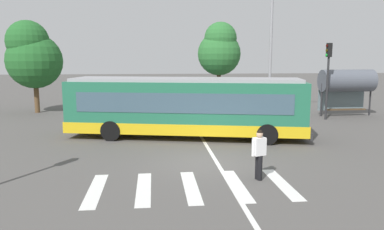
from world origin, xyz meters
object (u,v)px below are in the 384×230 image
at_px(traffic_light_far_corner, 328,69).
at_px(parked_car_teal, 196,99).
at_px(city_transit_bus, 186,107).
at_px(parked_car_black, 130,100).
at_px(background_tree_left, 32,55).
at_px(twin_arm_street_lamp, 271,40).
at_px(background_tree_right, 219,49).
at_px(pedestrian_crossing_street, 259,152).
at_px(bus_stop_shelter, 347,82).
at_px(parked_car_champagne, 163,100).

bearing_deg(traffic_light_far_corner, parked_car_teal, 142.65).
relative_size(city_transit_bus, parked_car_black, 2.73).
bearing_deg(background_tree_left, parked_car_black, 5.42).
distance_m(parked_car_teal, twin_arm_street_lamp, 7.47).
height_order(city_transit_bus, background_tree_right, background_tree_right).
distance_m(parked_car_black, background_tree_right, 9.22).
distance_m(pedestrian_crossing_street, bus_stop_shelter, 16.52).
relative_size(pedestrian_crossing_street, parked_car_black, 0.38).
distance_m(traffic_light_far_corner, bus_stop_shelter, 2.74).
relative_size(parked_car_black, parked_car_teal, 0.99).
height_order(pedestrian_crossing_street, background_tree_right, background_tree_right).
bearing_deg(parked_car_teal, background_tree_right, 52.35).
bearing_deg(pedestrian_crossing_street, city_transit_bus, 104.92).
distance_m(bus_stop_shelter, twin_arm_street_lamp, 6.04).
relative_size(city_transit_bus, background_tree_left, 1.84).
relative_size(parked_car_teal, twin_arm_street_lamp, 0.53).
bearing_deg(pedestrian_crossing_street, parked_car_teal, 90.22).
relative_size(pedestrian_crossing_street, background_tree_left, 0.26).
relative_size(city_transit_bus, parked_car_champagne, 2.74).
distance_m(parked_car_teal, background_tree_left, 12.67).
xyz_separation_m(traffic_light_far_corner, twin_arm_street_lamp, (-3.02, 2.73, 1.96)).
relative_size(parked_car_champagne, twin_arm_street_lamp, 0.53).
xyz_separation_m(background_tree_left, background_tree_right, (14.52, 3.92, 0.54)).
bearing_deg(bus_stop_shelter, twin_arm_street_lamp, 166.07).
distance_m(city_transit_bus, traffic_light_far_corner, 10.92).
bearing_deg(background_tree_right, parked_car_teal, -127.65).
bearing_deg(parked_car_teal, pedestrian_crossing_street, -89.78).
bearing_deg(parked_car_teal, parked_car_black, -177.81).
bearing_deg(background_tree_right, parked_car_black, -156.82).
distance_m(city_transit_bus, parked_car_teal, 10.90).
distance_m(pedestrian_crossing_street, twin_arm_street_lamp, 15.76).
height_order(city_transit_bus, bus_stop_shelter, bus_stop_shelter).
bearing_deg(twin_arm_street_lamp, parked_car_teal, 145.92).
bearing_deg(background_tree_right, twin_arm_street_lamp, -68.26).
bearing_deg(pedestrian_crossing_street, bus_stop_shelter, 52.62).
bearing_deg(city_transit_bus, background_tree_left, 136.43).
relative_size(parked_car_teal, background_tree_left, 0.68).
bearing_deg(parked_car_black, bus_stop_shelter, -16.02).
height_order(pedestrian_crossing_street, parked_car_champagne, pedestrian_crossing_street).
height_order(background_tree_left, background_tree_right, background_tree_right).
relative_size(parked_car_black, background_tree_left, 0.67).
bearing_deg(parked_car_black, background_tree_right, 23.18).
xyz_separation_m(pedestrian_crossing_street, traffic_light_far_corner, (7.86, 11.63, 2.37)).
relative_size(city_transit_bus, pedestrian_crossing_street, 7.20).
distance_m(parked_car_teal, background_tree_right, 5.57).
bearing_deg(twin_arm_street_lamp, city_transit_bus, -132.18).
height_order(parked_car_teal, background_tree_right, background_tree_right).
distance_m(bus_stop_shelter, background_tree_left, 22.61).
relative_size(traffic_light_far_corner, twin_arm_street_lamp, 0.59).
height_order(parked_car_black, bus_stop_shelter, bus_stop_shelter).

